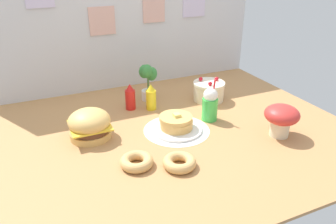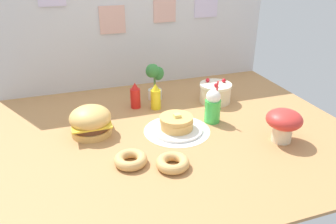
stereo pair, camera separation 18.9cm
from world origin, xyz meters
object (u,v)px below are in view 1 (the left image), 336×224
Objects in this scene: cream_soda_cup at (210,104)px; burger at (90,125)px; potted_plant at (148,80)px; mushroom_stool at (281,117)px; ketchup_bottle at (130,97)px; layer_cake at (209,91)px; donut_pink_glaze at (137,161)px; donut_chocolate at (179,162)px; mustard_bottle at (151,98)px; pancake_stack at (176,124)px.

burger is at bearing 173.43° from cream_soda_cup.
potted_plant reaches higher than mushroom_stool.
ketchup_bottle is 0.91× the size of mushroom_stool.
layer_cake is 0.82× the size of potted_plant.
donut_pink_glaze is 1.00× the size of donut_chocolate.
burger is at bearing -140.46° from ketchup_bottle.
potted_plant reaches higher than burger.
layer_cake is at bearing 50.06° from donut_chocolate.
burger is 1.29m from mushroom_stool.
ketchup_bottle and mustard_bottle have the same top height.
donut_pink_glaze is at bearing 176.81° from mushroom_stool.
ketchup_bottle is at bearing 111.07° from pancake_stack.
burger reaches higher than pancake_stack.
donut_chocolate is at bearing -135.90° from cream_soda_cup.
ketchup_bottle is at bearing 90.63° from donut_chocolate.
potted_plant reaches higher than mustard_bottle.
donut_chocolate is at bearing -99.82° from mustard_bottle.
pancake_stack is at bearing 150.10° from mushroom_stool.
mushroom_stool is (1.01, -0.06, 0.11)m from donut_pink_glaze.
pancake_stack is at bearing -142.21° from layer_cake.
mushroom_stool is (0.60, -0.94, -0.04)m from potted_plant.
donut_pink_glaze is 0.99m from potted_plant.
donut_chocolate is at bearing -129.94° from layer_cake.
donut_pink_glaze is (0.18, -0.45, -0.07)m from burger.
cream_soda_cup reaches higher than donut_chocolate.
ketchup_bottle is 0.17m from mustard_bottle.
donut_pink_glaze and donut_chocolate have the same top height.
pancake_stack is 1.13× the size of cream_soda_cup.
ketchup_bottle is at bearing -149.58° from potted_plant.
burger is 0.69m from donut_chocolate.
mustard_bottle is (-0.51, 0.03, 0.02)m from layer_cake.
potted_plant is at bearing 36.71° from burger.
mushroom_stool reaches higher than pancake_stack.
ketchup_bottle is at bearing 74.33° from donut_pink_glaze.
burger is 0.88m from cream_soda_cup.
mustard_bottle is 0.21m from potted_plant.
mustard_bottle reaches higher than donut_chocolate.
pancake_stack is 0.71m from mushroom_stool.
layer_cake is 0.83× the size of cream_soda_cup.
pancake_stack is 0.51m from ketchup_bottle.
burger is at bearing -143.29° from potted_plant.
burger is 0.59m from pancake_stack.
potted_plant is (0.59, 0.44, 0.08)m from burger.
mustard_bottle reaches higher than pancake_stack.
potted_plant is at bearing 117.75° from cream_soda_cup.
mustard_bottle is at bearing 24.91° from burger.
cream_soda_cup is 0.51m from mushroom_stool.
burger is at bearing 165.34° from pancake_stack.
mushroom_stool is at bearing 3.91° from donut_chocolate.
pancake_stack is 1.36× the size of layer_cake.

